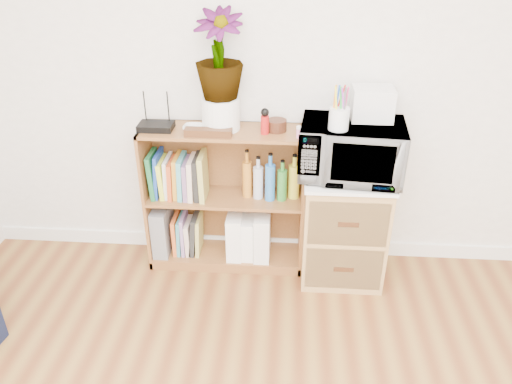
# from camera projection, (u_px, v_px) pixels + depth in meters

# --- Properties ---
(skirting_board) EXTENTS (4.00, 0.02, 0.10)m
(skirting_board) POSITION_uv_depth(u_px,v_px,m) (279.00, 244.00, 3.49)
(skirting_board) COLOR white
(skirting_board) RESTS_ON ground
(bookshelf) EXTENTS (1.00, 0.30, 0.95)m
(bookshelf) POSITION_uv_depth(u_px,v_px,m) (225.00, 199.00, 3.18)
(bookshelf) COLOR brown
(bookshelf) RESTS_ON ground
(wicker_unit) EXTENTS (0.50, 0.45, 0.70)m
(wicker_unit) POSITION_uv_depth(u_px,v_px,m) (343.00, 227.00, 3.13)
(wicker_unit) COLOR #9E7542
(wicker_unit) RESTS_ON ground
(microwave) EXTENTS (0.62, 0.44, 0.32)m
(microwave) POSITION_uv_depth(u_px,v_px,m) (351.00, 150.00, 2.86)
(microwave) COLOR silver
(microwave) RESTS_ON wicker_unit
(pen_cup) EXTENTS (0.11, 0.11, 0.12)m
(pen_cup) POSITION_uv_depth(u_px,v_px,m) (339.00, 119.00, 2.68)
(pen_cup) COLOR white
(pen_cup) RESTS_ON microwave
(small_appliance) EXTENTS (0.23, 0.19, 0.18)m
(small_appliance) POSITION_uv_depth(u_px,v_px,m) (372.00, 103.00, 2.81)
(small_appliance) COLOR silver
(small_appliance) RESTS_ON microwave
(router) EXTENTS (0.20, 0.14, 0.04)m
(router) POSITION_uv_depth(u_px,v_px,m) (156.00, 126.00, 2.95)
(router) COLOR black
(router) RESTS_ON bookshelf
(white_bowl) EXTENTS (0.13, 0.13, 0.03)m
(white_bowl) POSITION_uv_depth(u_px,v_px,m) (194.00, 128.00, 2.93)
(white_bowl) COLOR silver
(white_bowl) RESTS_ON bookshelf
(plant_pot) EXTENTS (0.22, 0.22, 0.19)m
(plant_pot) POSITION_uv_depth(u_px,v_px,m) (221.00, 113.00, 2.92)
(plant_pot) COLOR white
(plant_pot) RESTS_ON bookshelf
(potted_plant) EXTENTS (0.28, 0.28, 0.49)m
(potted_plant) POSITION_uv_depth(u_px,v_px,m) (219.00, 55.00, 2.76)
(potted_plant) COLOR #2E7535
(potted_plant) RESTS_ON plant_pot
(trinket_box) EXTENTS (0.27, 0.07, 0.04)m
(trinket_box) POSITION_uv_depth(u_px,v_px,m) (208.00, 132.00, 2.86)
(trinket_box) COLOR #3D1C10
(trinket_box) RESTS_ON bookshelf
(kokeshi_doll) EXTENTS (0.05, 0.05, 0.11)m
(kokeshi_doll) POSITION_uv_depth(u_px,v_px,m) (265.00, 125.00, 2.88)
(kokeshi_doll) COLOR #A51414
(kokeshi_doll) RESTS_ON bookshelf
(wooden_bowl) EXTENTS (0.12, 0.12, 0.07)m
(wooden_bowl) POSITION_uv_depth(u_px,v_px,m) (277.00, 125.00, 2.92)
(wooden_bowl) COLOR #34190E
(wooden_bowl) RESTS_ON bookshelf
(paint_jars) EXTENTS (0.11, 0.04, 0.05)m
(paint_jars) POSITION_uv_depth(u_px,v_px,m) (305.00, 134.00, 2.83)
(paint_jars) COLOR pink
(paint_jars) RESTS_ON bookshelf
(file_box) EXTENTS (0.10, 0.27, 0.33)m
(file_box) POSITION_uv_depth(u_px,v_px,m) (163.00, 228.00, 3.33)
(file_box) COLOR slate
(file_box) RESTS_ON bookshelf
(magazine_holder_left) EXTENTS (0.10, 0.25, 0.31)m
(magazine_holder_left) POSITION_uv_depth(u_px,v_px,m) (235.00, 233.00, 3.29)
(magazine_holder_left) COLOR white
(magazine_holder_left) RESTS_ON bookshelf
(magazine_holder_mid) EXTENTS (0.09, 0.22, 0.28)m
(magazine_holder_mid) POSITION_uv_depth(u_px,v_px,m) (248.00, 236.00, 3.29)
(magazine_holder_mid) COLOR white
(magazine_holder_mid) RESTS_ON bookshelf
(magazine_holder_right) EXTENTS (0.10, 0.25, 0.32)m
(magazine_holder_right) POSITION_uv_depth(u_px,v_px,m) (262.00, 234.00, 3.28)
(magazine_holder_right) COLOR white
(magazine_holder_right) RESTS_ON bookshelf
(cookbooks) EXTENTS (0.35, 0.20, 0.30)m
(cookbooks) POSITION_uv_depth(u_px,v_px,m) (179.00, 176.00, 3.12)
(cookbooks) COLOR #1B6535
(cookbooks) RESTS_ON bookshelf
(liquor_bottles) EXTENTS (0.36, 0.07, 0.31)m
(liquor_bottles) POSITION_uv_depth(u_px,v_px,m) (272.00, 178.00, 3.08)
(liquor_bottles) COLOR #BA7222
(liquor_bottles) RESTS_ON bookshelf
(lower_books) EXTENTS (0.19, 0.19, 0.28)m
(lower_books) POSITION_uv_depth(u_px,v_px,m) (188.00, 234.00, 3.33)
(lower_books) COLOR #D95F26
(lower_books) RESTS_ON bookshelf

